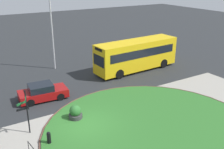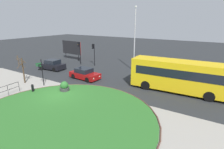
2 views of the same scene
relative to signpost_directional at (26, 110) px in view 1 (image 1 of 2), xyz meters
The scene contains 10 objects.
ground 4.22m from the signpost_directional, 15.96° to the right, with size 120.00×120.00×0.00m, color #282B2D.
sidewalk_paving 4.88m from the signpost_directional, 36.21° to the right, with size 32.00×8.73×0.02m, color #9E998E.
grass_island 8.59m from the signpost_directional, 29.45° to the right, with size 14.96×14.96×0.10m, color #2D6B28.
grass_kerb_ring 8.59m from the signpost_directional, 29.45° to the right, with size 15.27×15.27×0.11m, color brown.
signpost_directional is the anchor object (origin of this frame).
bollard_foreground 2.41m from the signpost_directional, 67.19° to the right, with size 0.26×0.26×0.89m.
bus_yellow 15.04m from the signpost_directional, 25.54° to the left, with size 9.77×2.87×3.31m.
car_near_lane 5.32m from the signpost_directional, 62.24° to the left, with size 4.12×2.14×1.39m.
lamppost_tall 13.44m from the signpost_directional, 62.66° to the left, with size 0.32×0.32×9.20m.
planter_near_signpost 3.68m from the signpost_directional, ahead, with size 1.00×1.00×1.11m.
Camera 1 is at (-6.76, -14.75, 9.98)m, focal length 42.32 mm.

